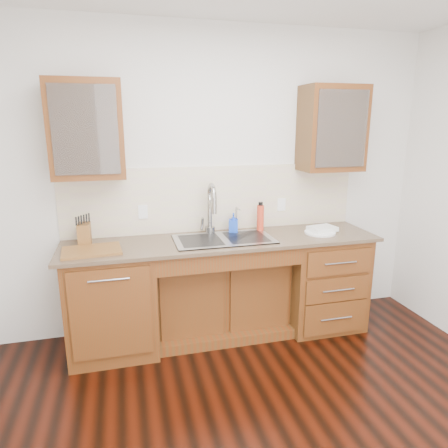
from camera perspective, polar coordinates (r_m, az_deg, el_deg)
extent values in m
cube|color=silver|center=(3.68, -1.56, 6.03)|extent=(4.00, 0.10, 2.70)
cube|color=#593014|center=(3.51, -15.65, -10.52)|extent=(0.70, 0.62, 0.88)
cube|color=#593014|center=(3.71, -0.51, -10.03)|extent=(1.20, 0.44, 0.70)
cube|color=#593014|center=(3.92, 13.54, -7.65)|extent=(0.70, 0.62, 0.88)
cube|color=#84705B|center=(3.43, -0.10, -2.41)|extent=(2.70, 0.65, 0.03)
cube|color=beige|center=(3.65, -1.33, 3.64)|extent=(2.70, 0.02, 0.59)
cube|color=#9E9EA5|center=(3.43, -0.04, -3.60)|extent=(0.84, 0.46, 0.19)
cylinder|color=#999993|center=(3.56, -2.06, 1.80)|extent=(0.04, 0.04, 0.40)
cylinder|color=#999993|center=(3.65, 1.76, 0.82)|extent=(0.02, 0.02, 0.24)
cube|color=#593014|center=(3.34, -19.00, 12.60)|extent=(0.55, 0.34, 0.75)
cube|color=#593014|center=(3.82, 15.15, 13.00)|extent=(0.55, 0.34, 0.75)
cube|color=white|center=(3.57, -11.51, 1.70)|extent=(0.08, 0.01, 0.12)
cube|color=white|center=(3.85, 8.19, 2.78)|extent=(0.08, 0.01, 0.12)
imported|color=blue|center=(3.60, 1.35, 0.14)|extent=(0.10, 0.10, 0.18)
cylinder|color=red|center=(3.66, 5.21, 0.83)|extent=(0.08, 0.08, 0.24)
cylinder|color=white|center=(3.70, 13.54, -1.19)|extent=(0.36, 0.36, 0.02)
cube|color=white|center=(3.73, 13.87, -0.65)|extent=(0.27, 0.22, 0.04)
cube|color=olive|center=(3.44, -19.31, -1.36)|extent=(0.10, 0.16, 0.18)
cube|color=#935735|center=(3.25, -18.38, -3.62)|extent=(0.46, 0.34, 0.02)
imported|color=white|center=(3.36, -21.61, 11.52)|extent=(0.15, 0.15, 0.10)
imported|color=white|center=(3.34, -17.70, 11.79)|extent=(0.13, 0.13, 0.09)
imported|color=white|center=(3.77, 13.84, 12.25)|extent=(0.12, 0.12, 0.09)
imported|color=white|center=(3.89, 16.92, 12.14)|extent=(0.12, 0.12, 0.10)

